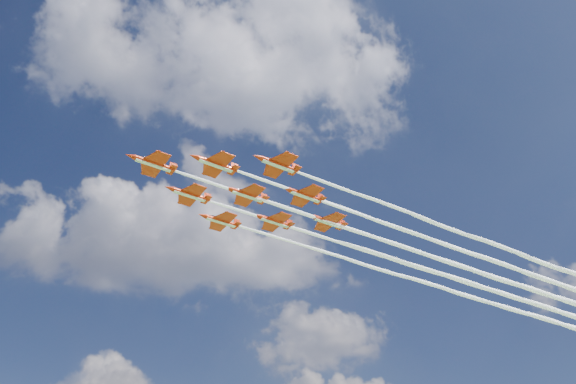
# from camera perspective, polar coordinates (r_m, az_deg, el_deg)

# --- Properties ---
(jet_lead) EXTENTS (136.61, 72.92, 2.73)m
(jet_lead) POSITION_cam_1_polar(r_m,az_deg,el_deg) (153.02, 12.87, -5.86)
(jet_lead) COLOR red
(jet_row2_port) EXTENTS (136.61, 72.92, 2.73)m
(jet_row2_port) POSITION_cam_1_polar(r_m,az_deg,el_deg) (156.54, 17.52, -5.76)
(jet_row2_port) COLOR red
(jet_row2_starb) EXTENTS (136.61, 72.92, 2.73)m
(jet_row2_starb) POSITION_cam_1_polar(r_m,az_deg,el_deg) (164.41, 14.14, -7.72)
(jet_row2_starb) COLOR red
(jet_row3_port) EXTENTS (136.61, 72.92, 2.73)m
(jet_row3_port) POSITION_cam_1_polar(r_m,az_deg,el_deg) (161.04, 21.93, -5.63)
(jet_row3_port) COLOR red
(jet_row3_centre) EXTENTS (136.61, 72.92, 2.73)m
(jet_row3_centre) POSITION_cam_1_polar(r_m,az_deg,el_deg) (168.16, 18.46, -7.58)
(jet_row3_centre) COLOR red
(jet_row3_starb) EXTENTS (136.61, 72.92, 2.73)m
(jet_row3_starb) POSITION_cam_1_polar(r_m,az_deg,el_deg) (176.03, 15.25, -9.33)
(jet_row3_starb) COLOR red
(jet_row4_port) EXTENTS (136.61, 72.92, 2.73)m
(jet_row4_port) POSITION_cam_1_polar(r_m,az_deg,el_deg) (172.81, 22.56, -7.40)
(jet_row4_port) COLOR red
(jet_row4_starb) EXTENTS (136.61, 72.92, 2.73)m
(jet_row4_starb) POSITION_cam_1_polar(r_m,az_deg,el_deg) (179.97, 19.28, -9.16)
(jet_row4_starb) COLOR red
(jet_tail) EXTENTS (136.61, 72.92, 2.73)m
(jet_tail) POSITION_cam_1_polar(r_m,az_deg,el_deg) (184.74, 23.11, -8.95)
(jet_tail) COLOR red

